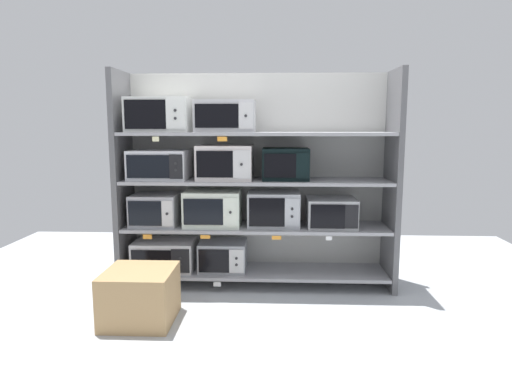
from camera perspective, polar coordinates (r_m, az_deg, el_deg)
The scene contains 28 objects.
ground at distance 3.42m, azimuth -0.76°, elevation -17.66°, with size 6.44×6.00×0.02m, color #B2B7BC.
back_panel at distance 4.37m, azimuth 0.15°, elevation 1.91°, with size 2.64×0.04×2.00m, color #B2B2AD.
upright_left at distance 4.34m, azimuth -16.72°, elevation 1.51°, with size 0.05×0.50×2.00m, color #5B5B5E.
upright_right at distance 4.24m, azimuth 17.14°, elevation 1.33°, with size 0.05×0.50×2.00m, color #5B5B5E.
shelf_0 at distance 4.30m, azimuth 0.00°, elevation -10.17°, with size 2.44×0.50×0.03m, color #99999E.
microwave_0 at distance 4.37m, azimuth -11.65°, elevation -7.92°, with size 0.57×0.40×0.28m.
microwave_1 at distance 4.27m, azimuth -4.28°, elevation -8.17°, with size 0.44×0.36×0.27m.
price_tag_0 at distance 4.19m, azimuth -12.00°, elevation -11.48°, with size 0.08×0.00×0.05m, color orange.
price_tag_1 at distance 4.10m, azimuth -5.01°, elevation -11.73°, with size 0.07×0.00×0.04m, color white.
shelf_1 at distance 4.18m, azimuth 0.00°, elevation -4.51°, with size 2.44×0.50×0.03m, color #99999E.
microwave_2 at distance 4.29m, azimuth -12.74°, elevation -2.19°, with size 0.43×0.41×0.29m.
microwave_3 at distance 4.18m, azimuth -5.54°, elevation -2.04°, with size 0.52×0.42×0.33m.
microwave_4 at distance 4.14m, azimuth 2.29°, elevation -2.20°, with size 0.48×0.35×0.32m.
microwave_5 at distance 4.17m, azimuth 9.63°, elevation -2.59°, with size 0.45×0.41×0.26m.
price_tag_2 at distance 4.10m, azimuth -13.79°, elevation -5.61°, with size 0.08×0.00×0.04m, color orange.
price_tag_3 at distance 3.98m, azimuth -6.54°, elevation -5.76°, with size 0.09×0.00×0.03m, color orange.
price_tag_4 at distance 3.94m, azimuth 2.66°, elevation -5.89°, with size 0.08×0.00×0.03m, color orange.
price_tag_5 at distance 3.97m, azimuth 9.36°, elevation -5.89°, with size 0.05×0.00×0.03m, color white.
shelf_2 at distance 4.10m, azimuth 0.00°, elevation 1.41°, with size 2.44×0.50×0.03m, color #99999E.
microwave_6 at distance 4.22m, azimuth -12.26°, elevation 3.46°, with size 0.53×0.42×0.27m.
microwave_7 at distance 4.10m, azimuth -3.97°, elevation 3.82°, with size 0.50×0.43×0.32m.
microwave_8 at distance 4.08m, azimuth 3.82°, elevation 3.61°, with size 0.42×0.36×0.29m.
shelf_3 at distance 4.07m, azimuth 0.00°, elevation 7.49°, with size 2.44×0.50×0.03m, color #99999E.
microwave_9 at distance 4.20m, azimuth -12.23°, elevation 9.65°, with size 0.56×0.43×0.31m.
microwave_10 at distance 4.09m, azimuth -3.96°, elevation 9.69°, with size 0.54×0.35×0.29m.
price_tag_6 at distance 3.95m, azimuth -12.77°, elevation 6.66°, with size 0.06×0.00×0.04m, color beige.
price_tag_7 at distance 3.84m, azimuth -4.36°, elevation 6.81°, with size 0.08×0.00×0.04m, color orange.
shipping_carton at distance 3.62m, azimuth -14.68°, elevation -12.76°, with size 0.52×0.52×0.41m, color tan.
Camera 1 is at (0.18, -4.07, 1.50)m, focal length 31.13 mm.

